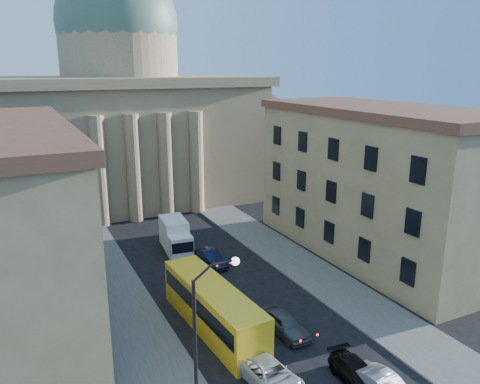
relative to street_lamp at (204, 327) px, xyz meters
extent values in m
cube|color=#504D49|center=(-1.53, 10.00, -5.21)|extent=(5.00, 60.00, 0.15)
cube|color=#504D49|center=(15.47, 10.00, -5.21)|extent=(5.00, 60.00, 0.15)
cube|color=#816A4F|center=(6.97, 48.00, 2.71)|extent=(34.00, 26.00, 16.00)
cube|color=#816A4F|center=(6.97, 48.00, 11.11)|extent=(35.50, 27.50, 1.20)
cylinder|color=#816A4F|center=(6.97, 48.00, 14.71)|extent=(16.00, 16.00, 8.00)
sphere|color=#4B6658|center=(6.97, 48.00, 18.71)|extent=(16.40, 16.40, 16.40)
cube|color=#816A4F|center=(27.97, 46.00, 0.21)|extent=(13.00, 13.00, 11.00)
cone|color=brown|center=(27.97, 46.00, 7.71)|extent=(26.02, 26.02, 4.00)
cylinder|color=#816A4F|center=(0.97, 34.80, 1.21)|extent=(1.80, 1.80, 13.00)
cylinder|color=#816A4F|center=(4.97, 34.80, 1.21)|extent=(1.80, 1.80, 13.00)
cylinder|color=#816A4F|center=(8.97, 34.80, 1.21)|extent=(1.80, 1.80, 13.00)
cylinder|color=#816A4F|center=(12.97, 34.80, 1.21)|extent=(1.80, 1.80, 13.00)
cube|color=tan|center=(23.97, 14.00, 1.71)|extent=(11.00, 26.00, 14.00)
cube|color=brown|center=(23.97, 14.00, 9.01)|extent=(11.60, 26.60, 0.80)
cylinder|color=black|center=(-0.53, 0.00, -1.29)|extent=(0.20, 0.20, 8.00)
cylinder|color=black|center=(0.02, 0.00, 3.06)|extent=(1.30, 0.12, 0.96)
cylinder|color=black|center=(1.02, 0.00, 3.36)|extent=(1.30, 0.12, 0.12)
sphere|color=white|center=(1.77, 0.00, 3.31)|extent=(0.44, 0.44, 0.44)
imported|color=silver|center=(4.26, 0.55, -4.57)|extent=(2.98, 5.40, 1.43)
imported|color=black|center=(8.98, -1.70, -4.62)|extent=(2.19, 4.69, 1.32)
imported|color=#4D4D52|center=(7.99, 4.95, -4.52)|extent=(2.16, 4.63, 1.53)
imported|color=black|center=(7.88, 18.21, -4.56)|extent=(1.91, 4.51, 1.45)
cube|color=yellow|center=(3.71, 7.79, -3.64)|extent=(3.38, 11.84, 3.30)
cube|color=black|center=(3.71, 7.79, -3.11)|extent=(3.40, 11.21, 1.17)
cylinder|color=black|center=(2.92, 3.47, -4.75)|extent=(0.38, 1.08, 1.06)
cylinder|color=black|center=(5.04, 3.61, -4.75)|extent=(0.38, 1.08, 1.06)
cylinder|color=black|center=(2.39, 11.97, -4.75)|extent=(0.38, 1.08, 1.06)
cylinder|color=black|center=(4.51, 12.10, -4.75)|extent=(0.38, 1.08, 1.06)
cube|color=white|center=(5.89, 21.19, -4.12)|extent=(2.45, 2.54, 2.33)
cube|color=black|center=(5.78, 20.08, -3.83)|extent=(2.14, 0.32, 1.07)
cube|color=white|center=(6.15, 23.80, -3.59)|extent=(2.72, 4.29, 3.01)
cylinder|color=black|center=(4.89, 20.90, -4.85)|extent=(0.36, 0.90, 0.87)
cylinder|color=black|center=(6.82, 20.71, -4.85)|extent=(0.36, 0.90, 0.87)
cylinder|color=black|center=(5.27, 24.76, -4.85)|extent=(0.36, 0.90, 0.87)
cylinder|color=black|center=(7.20, 24.58, -4.85)|extent=(0.36, 0.90, 0.87)
camera|label=1|loc=(-7.81, -20.01, 12.90)|focal=35.00mm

